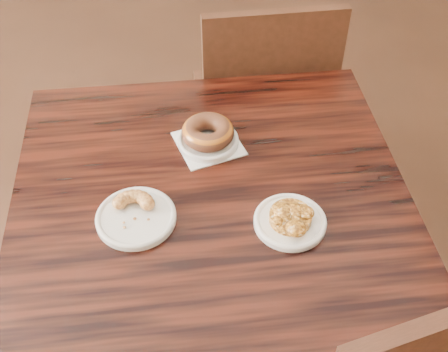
{
  "coord_description": "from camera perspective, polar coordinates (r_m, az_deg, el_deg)",
  "views": [
    {
      "loc": [
        -0.04,
        -1.03,
        1.65
      ],
      "look_at": [
        0.07,
        -0.2,
        0.8
      ],
      "focal_mm": 45.0,
      "sensor_mm": 36.0,
      "label": 1
    }
  ],
  "objects": [
    {
      "name": "plate_donut",
      "position": [
        1.33,
        -1.63,
        3.59
      ],
      "size": [
        0.14,
        0.14,
        0.01
      ],
      "primitive_type": "cylinder",
      "color": "silver",
      "rests_on": "napkin"
    },
    {
      "name": "napkin",
      "position": [
        1.34,
        -1.57,
        3.32
      ],
      "size": [
        0.17,
        0.17,
        0.0
      ],
      "primitive_type": "cube",
      "rotation": [
        0.0,
        0.0,
        0.27
      ],
      "color": "white",
      "rests_on": "cafe_table"
    },
    {
      "name": "plate_cruller",
      "position": [
        1.18,
        -8.93,
        -4.22
      ],
      "size": [
        0.17,
        0.17,
        0.01
      ],
      "primitive_type": "cylinder",
      "color": "white",
      "rests_on": "cafe_table"
    },
    {
      "name": "cruller_fragment",
      "position": [
        1.17,
        -9.04,
        -3.58
      ],
      "size": [
        0.1,
        0.1,
        0.03
      ],
      "primitive_type": null,
      "color": "brown",
      "rests_on": "plate_cruller"
    },
    {
      "name": "apple_fritter",
      "position": [
        1.16,
        6.79,
        -4.0
      ],
      "size": [
        0.12,
        0.12,
        0.03
      ],
      "primitive_type": null,
      "color": "#3F1E06",
      "rests_on": "plate_fritter"
    },
    {
      "name": "chair_far",
      "position": [
        1.95,
        3.41,
        7.31
      ],
      "size": [
        0.45,
        0.45,
        0.9
      ],
      "primitive_type": null,
      "rotation": [
        0.0,
        0.0,
        3.15
      ],
      "color": "black",
      "rests_on": "floor"
    },
    {
      "name": "cafe_table",
      "position": [
        1.52,
        -1.05,
        -11.68
      ],
      "size": [
        0.88,
        0.88,
        0.75
      ],
      "primitive_type": "cube",
      "rotation": [
        0.0,
        0.0,
        -0.02
      ],
      "color": "black",
      "rests_on": "floor"
    },
    {
      "name": "glazed_donut",
      "position": [
        1.32,
        -1.65,
        4.5
      ],
      "size": [
        0.12,
        0.12,
        0.04
      ],
      "primitive_type": "torus",
      "color": "#925B15",
      "rests_on": "plate_donut"
    },
    {
      "name": "floor",
      "position": [
        1.94,
        -2.96,
        -12.83
      ],
      "size": [
        5.0,
        5.0,
        0.0
      ],
      "primitive_type": "plane",
      "color": "black",
      "rests_on": "ground"
    },
    {
      "name": "plate_fritter",
      "position": [
        1.17,
        6.71,
        -4.65
      ],
      "size": [
        0.15,
        0.15,
        0.01
      ],
      "primitive_type": "cylinder",
      "color": "white",
      "rests_on": "cafe_table"
    }
  ]
}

